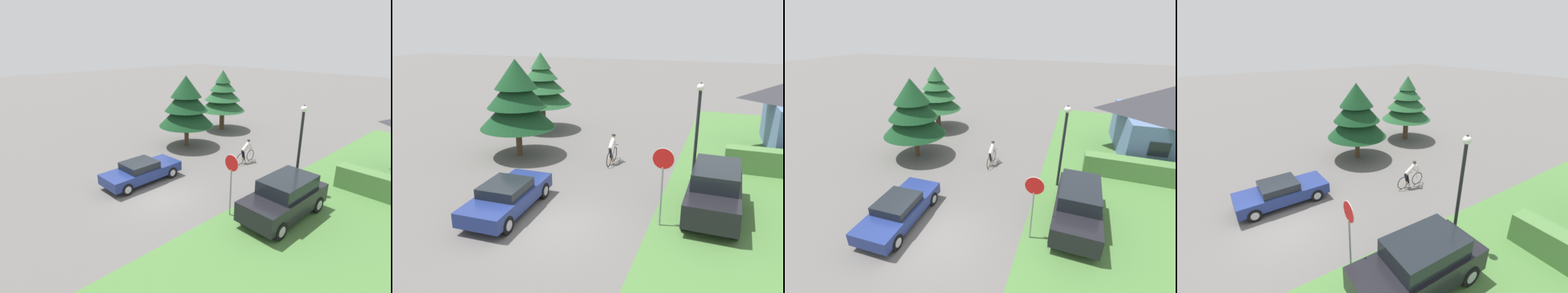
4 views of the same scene
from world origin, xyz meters
TOP-DOWN VIEW (x-y plane):
  - ground_plane at (0.00, 0.00)m, footprint 140.00×140.00m
  - sedan_left_lane at (-2.00, 0.36)m, footprint 1.97×4.58m
  - cyclist at (0.20, 7.08)m, footprint 0.44×1.81m
  - parked_suv_right at (5.56, 3.03)m, footprint 2.02×4.64m
  - stop_sign at (3.78, 1.35)m, footprint 0.79×0.07m
  - street_lamp at (4.50, 5.96)m, footprint 0.33×0.33m
  - conifer_tall_near at (-5.06, 6.51)m, footprint 4.13×4.13m
  - conifer_tall_far at (-6.35, 11.97)m, footprint 4.07×4.07m

SIDE VIEW (x-z plane):
  - ground_plane at x=0.00m, z-range 0.00..0.00m
  - sedan_left_lane at x=-2.00m, z-range 0.02..1.28m
  - cyclist at x=0.20m, z-range -0.04..1.52m
  - parked_suv_right at x=5.56m, z-range 0.02..1.92m
  - stop_sign at x=3.78m, z-range 0.65..3.64m
  - street_lamp at x=4.50m, z-range 0.55..5.23m
  - conifer_tall_far at x=-6.35m, z-range 0.47..5.79m
  - conifer_tall_near at x=-5.06m, z-range 0.55..5.89m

